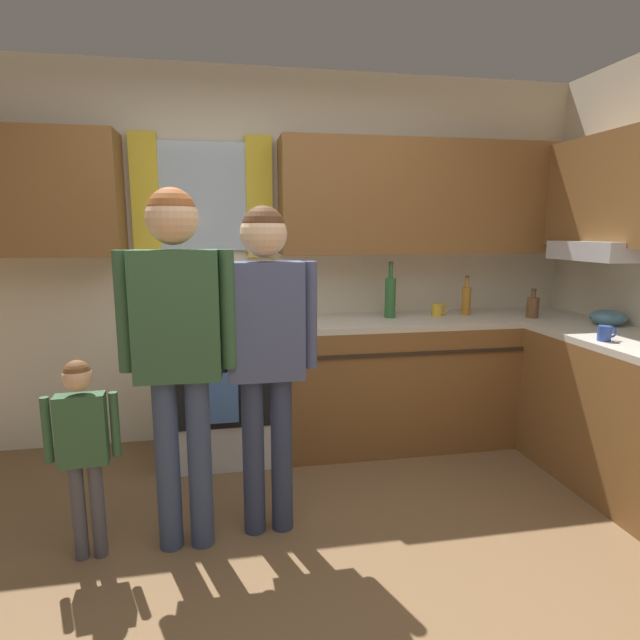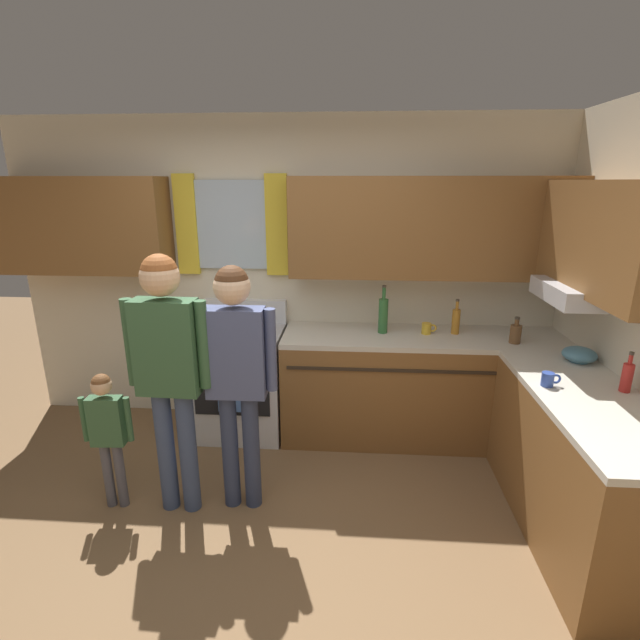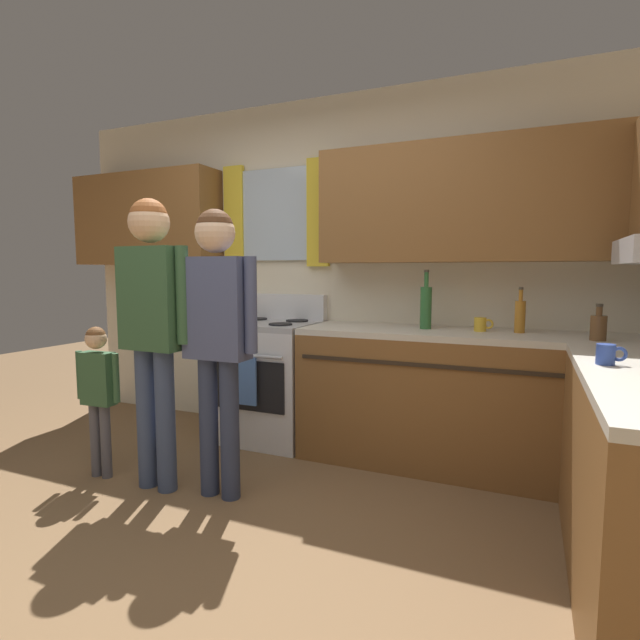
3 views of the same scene
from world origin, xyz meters
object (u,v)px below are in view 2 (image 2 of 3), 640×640
object	(u,v)px
stove_oven	(241,379)
adult_holding_child	(168,357)
bottle_sauce_red	(627,377)
adult_in_plaid	(236,362)
bottle_wine_green	(383,315)
mug_mustard_yellow	(427,328)
bottle_oil_amber	(456,321)
small_child	(107,426)
mug_cobalt_blue	(548,379)
bottle_squat_brown	(516,333)
mixing_bowl	(579,355)

from	to	relation	value
stove_oven	adult_holding_child	bearing A→B (deg)	-99.59
bottle_sauce_red	adult_in_plaid	bearing A→B (deg)	-179.86
adult_holding_child	adult_in_plaid	xyz separation A→B (m)	(0.40, 0.06, -0.05)
bottle_wine_green	adult_holding_child	bearing A→B (deg)	-141.49
bottle_sauce_red	mug_mustard_yellow	distance (m)	1.42
adult_holding_child	stove_oven	bearing A→B (deg)	80.41
bottle_oil_amber	small_child	xyz separation A→B (m)	(-2.38, -1.11, -0.42)
bottle_sauce_red	mug_cobalt_blue	size ratio (longest dim) A/B	2.14
bottle_sauce_red	small_child	distance (m)	3.17
mug_mustard_yellow	adult_in_plaid	size ratio (longest dim) A/B	0.07
bottle_sauce_red	adult_holding_child	world-z (taller)	adult_holding_child
bottle_sauce_red	bottle_wine_green	bearing A→B (deg)	143.26
bottle_squat_brown	bottle_oil_amber	distance (m)	0.45
bottle_oil_amber	mug_cobalt_blue	world-z (taller)	bottle_oil_amber
stove_oven	bottle_oil_amber	bearing A→B (deg)	1.94
bottle_wine_green	adult_in_plaid	bearing A→B (deg)	-133.21
adult_holding_child	bottle_oil_amber	bearing A→B (deg)	29.48
adult_in_plaid	mug_cobalt_blue	bearing A→B (deg)	1.54
bottle_sauce_red	adult_holding_child	size ratio (longest dim) A/B	0.15
bottle_squat_brown	bottle_sauce_red	distance (m)	0.91
stove_oven	bottle_squat_brown	xyz separation A→B (m)	(2.17, -0.14, 0.51)
bottle_squat_brown	adult_holding_child	world-z (taller)	adult_holding_child
bottle_wine_green	adult_holding_child	world-z (taller)	adult_holding_child
small_child	bottle_wine_green	bearing A→B (deg)	31.44
mug_mustard_yellow	stove_oven	bearing A→B (deg)	-178.64
bottle_wine_green	small_child	size ratio (longest dim) A/B	0.42
bottle_squat_brown	adult_in_plaid	world-z (taller)	adult_in_plaid
mixing_bowl	bottle_squat_brown	bearing A→B (deg)	131.16
bottle_squat_brown	mixing_bowl	bearing A→B (deg)	-48.84
mug_mustard_yellow	bottle_oil_amber	bearing A→B (deg)	5.85
bottle_sauce_red	adult_in_plaid	distance (m)	2.31
mixing_bowl	adult_in_plaid	bearing A→B (deg)	-168.09
mixing_bowl	adult_holding_child	size ratio (longest dim) A/B	0.13
mug_mustard_yellow	mixing_bowl	xyz separation A→B (m)	(0.95, -0.53, 0.00)
bottle_oil_amber	stove_oven	bearing A→B (deg)	-178.06
stove_oven	small_child	size ratio (longest dim) A/B	1.16
mixing_bowl	small_child	distance (m)	3.16
bottle_wine_green	mug_mustard_yellow	xyz separation A→B (m)	(0.35, -0.01, -0.11)
mug_cobalt_blue	adult_in_plaid	size ratio (longest dim) A/B	0.07
mug_cobalt_blue	mixing_bowl	bearing A→B (deg)	49.09
mug_cobalt_blue	small_child	size ratio (longest dim) A/B	0.12
bottle_wine_green	adult_in_plaid	xyz separation A→B (m)	(-0.96, -1.02, -0.03)
bottle_sauce_red	mixing_bowl	world-z (taller)	bottle_sauce_red
bottle_squat_brown	bottle_wine_green	xyz separation A→B (m)	(-0.99, 0.18, 0.07)
stove_oven	bottle_oil_amber	size ratio (longest dim) A/B	3.85
bottle_sauce_red	small_child	world-z (taller)	bottle_sauce_red
stove_oven	mug_mustard_yellow	world-z (taller)	stove_oven
stove_oven	adult_holding_child	world-z (taller)	adult_holding_child
stove_oven	mixing_bowl	xyz separation A→B (m)	(2.49, -0.50, 0.48)
adult_holding_child	mug_mustard_yellow	bearing A→B (deg)	32.09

